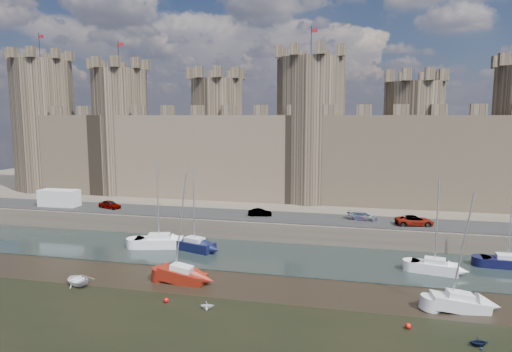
# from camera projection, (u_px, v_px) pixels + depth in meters

# --- Properties ---
(water_channel) EXTENTS (160.00, 12.00, 0.08)m
(water_channel) POSITION_uv_depth(u_px,v_px,m) (267.00, 256.00, 53.50)
(water_channel) COLOR black
(water_channel) RESTS_ON ground
(quay) EXTENTS (160.00, 60.00, 2.50)m
(quay) POSITION_uv_depth(u_px,v_px,m) (306.00, 195.00, 88.06)
(quay) COLOR #4C443A
(quay) RESTS_ON ground
(road) EXTENTS (160.00, 7.00, 0.10)m
(road) POSITION_uv_depth(u_px,v_px,m) (282.00, 217.00, 62.81)
(road) COLOR black
(road) RESTS_ON quay
(castle) EXTENTS (108.50, 11.00, 29.00)m
(castle) POSITION_uv_depth(u_px,v_px,m) (294.00, 145.00, 75.25)
(castle) COLOR #42382B
(castle) RESTS_ON quay
(car_0) EXTENTS (4.06, 2.65, 1.29)m
(car_0) POSITION_uv_depth(u_px,v_px,m) (110.00, 205.00, 68.58)
(car_0) COLOR gray
(car_0) RESTS_ON quay
(car_1) EXTENTS (3.44, 1.74, 1.08)m
(car_1) POSITION_uv_depth(u_px,v_px,m) (260.00, 213.00, 63.41)
(car_1) COLOR gray
(car_1) RESTS_ON quay
(car_2) EXTENTS (4.16, 2.37, 1.14)m
(car_2) POSITION_uv_depth(u_px,v_px,m) (363.00, 216.00, 60.96)
(car_2) COLOR gray
(car_2) RESTS_ON quay
(car_3) EXTENTS (5.08, 3.04, 1.32)m
(car_3) POSITION_uv_depth(u_px,v_px,m) (414.00, 221.00, 58.02)
(car_3) COLOR gray
(car_3) RESTS_ON quay
(van) EXTENTS (6.10, 2.59, 2.63)m
(van) POSITION_uv_depth(u_px,v_px,m) (59.00, 198.00, 70.08)
(van) COLOR silver
(van) RESTS_ON quay
(sailboat_0) EXTENTS (6.24, 3.68, 10.94)m
(sailboat_0) POSITION_uv_depth(u_px,v_px,m) (159.00, 241.00, 57.01)
(sailboat_0) COLOR white
(sailboat_0) RESTS_ON ground
(sailboat_1) EXTENTS (5.51, 3.55, 10.31)m
(sailboat_1) POSITION_uv_depth(u_px,v_px,m) (195.00, 245.00, 55.68)
(sailboat_1) COLOR black
(sailboat_1) RESTS_ON ground
(sailboat_2) EXTENTS (4.90, 2.63, 10.04)m
(sailboat_2) POSITION_uv_depth(u_px,v_px,m) (435.00, 266.00, 47.75)
(sailboat_2) COLOR white
(sailboat_2) RESTS_ON ground
(sailboat_3) EXTENTS (5.30, 2.24, 9.15)m
(sailboat_3) POSITION_uv_depth(u_px,v_px,m) (508.00, 261.00, 49.50)
(sailboat_3) COLOR black
(sailboat_3) RESTS_ON ground
(sailboat_4) EXTENTS (4.86, 2.16, 11.10)m
(sailboat_4) POSITION_uv_depth(u_px,v_px,m) (182.00, 275.00, 45.22)
(sailboat_4) COLOR maroon
(sailboat_4) RESTS_ON ground
(sailboat_5) EXTENTS (4.94, 2.46, 10.21)m
(sailboat_5) POSITION_uv_depth(u_px,v_px,m) (459.00, 302.00, 38.72)
(sailboat_5) COLOR silver
(sailboat_5) RESTS_ON ground
(dinghy_3) EXTENTS (1.34, 1.19, 0.65)m
(dinghy_3) POSITION_uv_depth(u_px,v_px,m) (207.00, 306.00, 39.01)
(dinghy_3) COLOR white
(dinghy_3) RESTS_ON ground
(dinghy_6) EXTENTS (4.28, 3.99, 0.72)m
(dinghy_6) POSITION_uv_depth(u_px,v_px,m) (77.00, 281.00, 44.80)
(dinghy_6) COLOR silver
(dinghy_6) RESTS_ON ground
(dinghy_7) EXTENTS (1.35, 1.18, 0.68)m
(dinghy_7) POSITION_uv_depth(u_px,v_px,m) (478.00, 343.00, 32.64)
(dinghy_7) COLOR black
(dinghy_7) RESTS_ON ground
(buoy_1) EXTENTS (0.46, 0.46, 0.46)m
(buoy_1) POSITION_uv_depth(u_px,v_px,m) (166.00, 300.00, 40.38)
(buoy_1) COLOR red
(buoy_1) RESTS_ON ground
(buoy_3) EXTENTS (0.46, 0.46, 0.46)m
(buoy_3) POSITION_uv_depth(u_px,v_px,m) (408.00, 326.00, 35.44)
(buoy_3) COLOR red
(buoy_3) RESTS_ON ground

